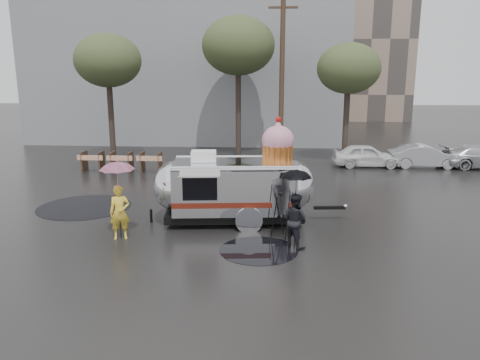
# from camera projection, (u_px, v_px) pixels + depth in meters

# --- Properties ---
(ground) EXTENTS (120.00, 120.00, 0.00)m
(ground) POSITION_uv_depth(u_px,v_px,m) (203.00, 245.00, 13.62)
(ground) COLOR black
(ground) RESTS_ON ground
(puddles) EXTENTS (9.72, 6.76, 0.01)m
(puddles) POSITION_uv_depth(u_px,v_px,m) (160.00, 216.00, 16.33)
(puddles) COLOR black
(puddles) RESTS_ON ground
(grey_building) EXTENTS (22.00, 12.00, 13.00)m
(grey_building) POSITION_uv_depth(u_px,v_px,m) (194.00, 50.00, 35.72)
(grey_building) COLOR slate
(grey_building) RESTS_ON ground
(utility_pole) EXTENTS (1.60, 0.28, 9.00)m
(utility_pole) POSITION_uv_depth(u_px,v_px,m) (282.00, 77.00, 26.02)
(utility_pole) COLOR #473323
(utility_pole) RESTS_ON ground
(tree_left) EXTENTS (3.64, 3.64, 6.95)m
(tree_left) POSITION_uv_depth(u_px,v_px,m) (108.00, 61.00, 25.45)
(tree_left) COLOR #382D26
(tree_left) RESTS_ON ground
(tree_mid) EXTENTS (4.20, 4.20, 8.03)m
(tree_mid) POSITION_uv_depth(u_px,v_px,m) (238.00, 46.00, 26.76)
(tree_mid) COLOR #382D26
(tree_mid) RESTS_ON ground
(tree_right) EXTENTS (3.36, 3.36, 6.42)m
(tree_right) POSITION_uv_depth(u_px,v_px,m) (349.00, 69.00, 24.73)
(tree_right) COLOR #382D26
(tree_right) RESTS_ON ground
(barricade_row) EXTENTS (4.30, 0.80, 1.00)m
(barricade_row) POSITION_uv_depth(u_px,v_px,m) (122.00, 161.00, 23.54)
(barricade_row) COLOR #473323
(barricade_row) RESTS_ON ground
(parked_cars) EXTENTS (13.20, 1.90, 1.50)m
(parked_cars) POSITION_uv_depth(u_px,v_px,m) (459.00, 154.00, 24.38)
(parked_cars) COLOR silver
(parked_cars) RESTS_ON ground
(airstream_trailer) EXTENTS (6.65, 2.93, 3.59)m
(airstream_trailer) POSITION_uv_depth(u_px,v_px,m) (237.00, 185.00, 15.51)
(airstream_trailer) COLOR silver
(airstream_trailer) RESTS_ON ground
(person_left) EXTENTS (0.68, 0.54, 1.64)m
(person_left) POSITION_uv_depth(u_px,v_px,m) (120.00, 212.00, 14.00)
(person_left) COLOR yellow
(person_left) RESTS_ON ground
(umbrella_pink) EXTENTS (1.25, 1.25, 2.40)m
(umbrella_pink) POSITION_uv_depth(u_px,v_px,m) (117.00, 175.00, 13.74)
(umbrella_pink) COLOR pink
(umbrella_pink) RESTS_ON ground
(person_right) EXTENTS (0.84, 0.84, 1.59)m
(person_right) POSITION_uv_depth(u_px,v_px,m) (295.00, 220.00, 13.36)
(person_right) COLOR black
(person_right) RESTS_ON ground
(umbrella_black) EXTENTS (1.09, 1.09, 2.29)m
(umbrella_black) POSITION_uv_depth(u_px,v_px,m) (296.00, 182.00, 13.10)
(umbrella_black) COLOR black
(umbrella_black) RESTS_ON ground
(tripod) EXTENTS (0.58, 0.54, 1.41)m
(tripod) POSITION_uv_depth(u_px,v_px,m) (280.00, 211.00, 14.12)
(tripod) COLOR black
(tripod) RESTS_ON ground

